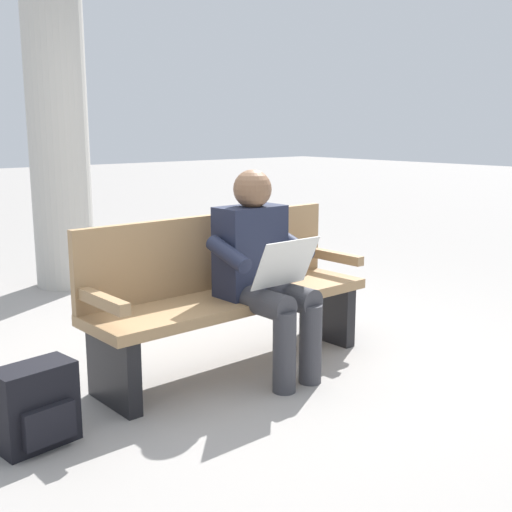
% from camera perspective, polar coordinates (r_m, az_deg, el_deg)
% --- Properties ---
extents(ground_plane, '(40.00, 40.00, 0.00)m').
position_cam_1_polar(ground_plane, '(3.93, -1.90, -9.80)').
color(ground_plane, gray).
extents(bench_near, '(1.81, 0.51, 0.90)m').
position_cam_1_polar(bench_near, '(3.85, -2.61, -3.11)').
color(bench_near, '#9E7A51').
rests_on(bench_near, ground).
extents(person_seated, '(0.57, 0.58, 1.18)m').
position_cam_1_polar(person_seated, '(3.68, 0.62, -1.03)').
color(person_seated, '#1E2338').
rests_on(person_seated, ground).
extents(backpack, '(0.36, 0.26, 0.38)m').
position_cam_1_polar(backpack, '(3.14, -18.74, -12.41)').
color(backpack, black).
rests_on(backpack, ground).
extents(support_pillar, '(0.52, 0.52, 3.59)m').
position_cam_1_polar(support_pillar, '(6.01, -17.22, 14.42)').
color(support_pillar, '#B2AFA8').
rests_on(support_pillar, ground).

